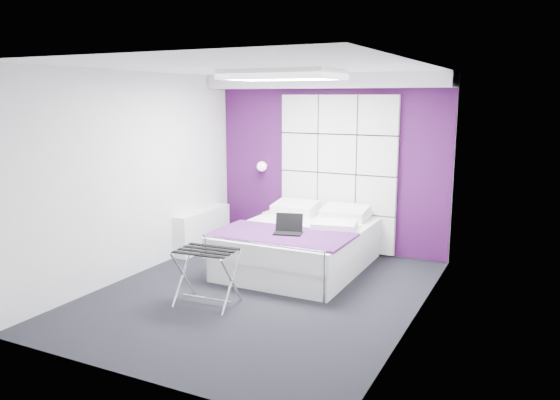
% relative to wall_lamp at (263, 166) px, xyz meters
% --- Properties ---
extents(floor, '(4.40, 4.40, 0.00)m').
position_rel_wall_lamp_xyz_m(floor, '(1.05, -2.06, -1.22)').
color(floor, black).
rests_on(floor, ground).
extents(ceiling, '(4.40, 4.40, 0.00)m').
position_rel_wall_lamp_xyz_m(ceiling, '(1.05, -2.06, 1.38)').
color(ceiling, white).
rests_on(ceiling, wall_back).
extents(wall_back, '(3.60, 0.00, 3.60)m').
position_rel_wall_lamp_xyz_m(wall_back, '(1.05, 0.14, 0.08)').
color(wall_back, silver).
rests_on(wall_back, floor).
extents(wall_left, '(0.00, 4.40, 4.40)m').
position_rel_wall_lamp_xyz_m(wall_left, '(-0.75, -2.06, 0.08)').
color(wall_left, silver).
rests_on(wall_left, floor).
extents(wall_right, '(0.00, 4.40, 4.40)m').
position_rel_wall_lamp_xyz_m(wall_right, '(2.85, -2.06, 0.08)').
color(wall_right, silver).
rests_on(wall_right, floor).
extents(accent_wall, '(3.58, 0.02, 2.58)m').
position_rel_wall_lamp_xyz_m(accent_wall, '(1.05, 0.13, 0.08)').
color(accent_wall, '#411045').
rests_on(accent_wall, wall_back).
extents(soffit, '(3.58, 0.50, 0.20)m').
position_rel_wall_lamp_xyz_m(soffit, '(1.05, -0.11, 1.28)').
color(soffit, white).
rests_on(soffit, wall_back).
extents(headboard, '(1.80, 0.08, 2.30)m').
position_rel_wall_lamp_xyz_m(headboard, '(1.20, 0.08, -0.05)').
color(headboard, white).
rests_on(headboard, wall_back).
extents(skylight, '(1.36, 0.86, 0.12)m').
position_rel_wall_lamp_xyz_m(skylight, '(1.05, -1.46, 1.33)').
color(skylight, white).
rests_on(skylight, ceiling).
extents(wall_lamp, '(0.15, 0.15, 0.15)m').
position_rel_wall_lamp_xyz_m(wall_lamp, '(0.00, 0.00, 0.00)').
color(wall_lamp, white).
rests_on(wall_lamp, wall_back).
extents(radiator, '(0.22, 1.20, 0.60)m').
position_rel_wall_lamp_xyz_m(radiator, '(-0.64, -0.76, -0.92)').
color(radiator, white).
rests_on(radiator, floor).
extents(bed, '(1.74, 2.10, 0.74)m').
position_rel_wall_lamp_xyz_m(bed, '(1.06, -0.97, -0.91)').
color(bed, white).
rests_on(bed, floor).
extents(nightstand, '(0.41, 0.32, 0.05)m').
position_rel_wall_lamp_xyz_m(nightstand, '(0.29, -0.04, -0.72)').
color(nightstand, white).
rests_on(nightstand, wall_back).
extents(luggage_rack, '(0.63, 0.47, 0.63)m').
position_rel_wall_lamp_xyz_m(luggage_rack, '(0.69, -2.62, -0.91)').
color(luggage_rack, silver).
rests_on(luggage_rack, floor).
extents(laptop, '(0.35, 0.25, 0.25)m').
position_rel_wall_lamp_xyz_m(laptop, '(1.13, -1.42, -0.57)').
color(laptop, black).
rests_on(laptop, bed).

